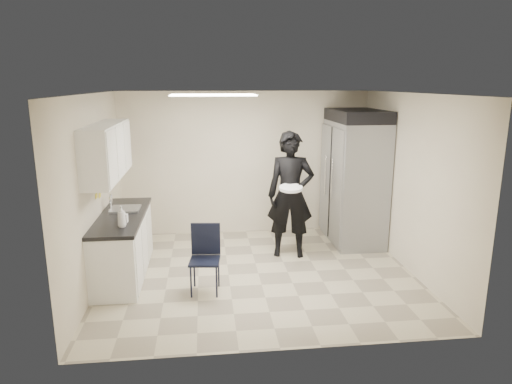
{
  "coord_description": "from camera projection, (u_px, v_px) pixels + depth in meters",
  "views": [
    {
      "loc": [
        -0.74,
        -6.21,
        2.75
      ],
      "look_at": [
        -0.01,
        0.2,
        1.19
      ],
      "focal_mm": 32.0,
      "sensor_mm": 36.0,
      "label": 1
    }
  ],
  "objects": [
    {
      "name": "folding_chair",
      "position": [
        205.0,
        261.0,
        6.04
      ],
      "size": [
        0.43,
        0.43,
        0.88
      ],
      "primitive_type": "cube",
      "rotation": [
        0.0,
        0.0,
        -0.11
      ],
      "color": "black",
      "rests_on": "floor"
    },
    {
      "name": "notice_sticker_right",
      "position": [
        100.0,
        195.0,
        6.49
      ],
      "size": [
        0.0,
        0.12,
        0.07
      ],
      "primitive_type": "cube",
      "color": "yellow",
      "rests_on": "left_wall"
    },
    {
      "name": "bucket_lid",
      "position": [
        291.0,
        188.0,
        6.95
      ],
      "size": [
        0.41,
        0.41,
        0.04
      ],
      "primitive_type": "cylinder",
      "rotation": [
        0.0,
        0.0,
        -0.18
      ],
      "color": "white",
      "rests_on": "man_tuxedo"
    },
    {
      "name": "fridge_compressor",
      "position": [
        358.0,
        116.0,
        7.65
      ],
      "size": [
        0.8,
        1.35,
        0.2
      ],
      "primitive_type": "cube",
      "color": "black",
      "rests_on": "commercial_fridge"
    },
    {
      "name": "man_tuxedo",
      "position": [
        290.0,
        195.0,
        7.23
      ],
      "size": [
        0.81,
        0.61,
        2.02
      ],
      "primitive_type": "imported",
      "rotation": [
        0.0,
        0.0,
        -0.18
      ],
      "color": "black",
      "rests_on": "floor"
    },
    {
      "name": "soap_bottle_b",
      "position": [
        125.0,
        216.0,
        6.12
      ],
      "size": [
        0.09,
        0.09,
        0.17
      ],
      "primitive_type": "imported",
      "rotation": [
        0.0,
        0.0,
        -0.12
      ],
      "color": "#A1A4AD",
      "rests_on": "countertop"
    },
    {
      "name": "towel_dispenser",
      "position": [
        118.0,
        153.0,
        7.42
      ],
      "size": [
        0.22,
        0.3,
        0.35
      ],
      "primitive_type": "cube",
      "color": "black",
      "rests_on": "left_wall"
    },
    {
      "name": "right_wall",
      "position": [
        411.0,
        184.0,
        6.67
      ],
      "size": [
        0.0,
        4.0,
        4.0
      ],
      "primitive_type": "plane",
      "rotation": [
        1.57,
        0.0,
        -1.57
      ],
      "color": "beige",
      "rests_on": "floor"
    },
    {
      "name": "ceiling",
      "position": [
        259.0,
        93.0,
        6.12
      ],
      "size": [
        4.5,
        4.5,
        0.0
      ],
      "primitive_type": "plane",
      "rotation": [
        3.14,
        0.0,
        0.0
      ],
      "color": "white",
      "rests_on": "back_wall"
    },
    {
      "name": "left_wall",
      "position": [
        94.0,
        192.0,
        6.18
      ],
      "size": [
        0.0,
        4.0,
        4.0
      ],
      "primitive_type": "plane",
      "rotation": [
        1.57,
        0.0,
        1.57
      ],
      "color": "beige",
      "rests_on": "floor"
    },
    {
      "name": "faucet",
      "position": [
        111.0,
        203.0,
        6.69
      ],
      "size": [
        0.02,
        0.02,
        0.24
      ],
      "primitive_type": "cylinder",
      "color": "silver",
      "rests_on": "countertop"
    },
    {
      "name": "lower_counter",
      "position": [
        123.0,
        246.0,
        6.61
      ],
      "size": [
        0.6,
        1.9,
        0.86
      ],
      "primitive_type": "cube",
      "color": "silver",
      "rests_on": "floor"
    },
    {
      "name": "upper_cabinets",
      "position": [
        107.0,
        151.0,
        6.26
      ],
      "size": [
        0.35,
        1.8,
        0.75
      ],
      "primitive_type": "cube",
      "color": "silver",
      "rests_on": "left_wall"
    },
    {
      "name": "countertop",
      "position": [
        121.0,
        216.0,
        6.5
      ],
      "size": [
        0.64,
        1.95,
        0.05
      ],
      "primitive_type": "cube",
      "color": "black",
      "rests_on": "lower_counter"
    },
    {
      "name": "back_wall",
      "position": [
        245.0,
        163.0,
        8.36
      ],
      "size": [
        4.5,
        0.0,
        4.5
      ],
      "primitive_type": "plane",
      "rotation": [
        1.57,
        0.0,
        0.0
      ],
      "color": "beige",
      "rests_on": "floor"
    },
    {
      "name": "commercial_fridge",
      "position": [
        354.0,
        183.0,
        7.92
      ],
      "size": [
        0.8,
        1.35,
        2.1
      ],
      "primitive_type": "cube",
      "color": "gray",
      "rests_on": "floor"
    },
    {
      "name": "notice_sticker_left",
      "position": [
        96.0,
        196.0,
        6.29
      ],
      "size": [
        0.0,
        0.12,
        0.07
      ],
      "primitive_type": "cube",
      "color": "yellow",
      "rests_on": "left_wall"
    },
    {
      "name": "floor",
      "position": [
        258.0,
        273.0,
        6.73
      ],
      "size": [
        4.5,
        4.5,
        0.0
      ],
      "primitive_type": "plane",
      "color": "#BAB092",
      "rests_on": "ground"
    },
    {
      "name": "ceiling_panel",
      "position": [
        213.0,
        95.0,
        6.45
      ],
      "size": [
        1.2,
        0.6,
        0.02
      ],
      "primitive_type": "cube",
      "color": "white",
      "rests_on": "ceiling"
    },
    {
      "name": "sink",
      "position": [
        126.0,
        212.0,
        6.75
      ],
      "size": [
        0.42,
        0.4,
        0.14
      ],
      "primitive_type": "cube",
      "color": "gray",
      "rests_on": "countertop"
    },
    {
      "name": "soap_bottle_a",
      "position": [
        122.0,
        216.0,
        5.92
      ],
      "size": [
        0.14,
        0.14,
        0.28
      ],
      "primitive_type": "imported",
      "rotation": [
        0.0,
        0.0,
        0.37
      ],
      "color": "silver",
      "rests_on": "countertop"
    }
  ]
}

